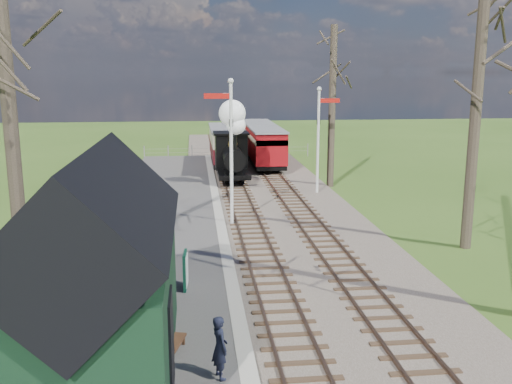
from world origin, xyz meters
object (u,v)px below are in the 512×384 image
(red_carriage_b, at_px, (258,138))
(sign_board, at_px, (186,270))
(semaphore_near, at_px, (230,142))
(coach, at_px, (226,144))
(station_shed, at_px, (98,277))
(semaphore_far, at_px, (320,132))
(red_carriage_a, at_px, (267,147))
(bench, at_px, (165,341))
(person, at_px, (220,347))
(locomotive, at_px, (232,147))

(red_carriage_b, bearing_deg, sign_board, -100.87)
(semaphore_near, xyz_separation_m, coach, (0.77, 15.67, -2.02))
(station_shed, relative_size, semaphore_near, 1.01)
(semaphore_far, distance_m, coach, 10.76)
(red_carriage_a, bearing_deg, coach, 146.30)
(red_carriage_a, bearing_deg, red_carriage_b, 90.00)
(semaphore_near, bearing_deg, bench, -100.79)
(semaphore_far, relative_size, coach, 0.75)
(red_carriage_b, xyz_separation_m, person, (-4.41, -32.09, -0.66))
(sign_board, bearing_deg, locomotive, 81.49)
(locomotive, height_order, person, locomotive)
(semaphore_near, height_order, red_carriage_a, semaphore_near)
(semaphore_near, distance_m, semaphore_far, 7.91)
(red_carriage_b, bearing_deg, locomotive, -104.88)
(semaphore_far, height_order, person, semaphore_far)
(semaphore_near, height_order, coach, semaphore_near)
(coach, xyz_separation_m, red_carriage_a, (2.60, -1.73, -0.06))
(locomotive, bearing_deg, person, -94.61)
(semaphore_far, bearing_deg, semaphore_near, -130.60)
(bench, bearing_deg, coach, 83.76)
(station_shed, xyz_separation_m, semaphore_near, (3.53, 12.00, 1.35))
(red_carriage_b, relative_size, sign_board, 4.76)
(locomotive, relative_size, red_carriage_b, 0.90)
(person, bearing_deg, station_shed, 56.65)
(sign_board, bearing_deg, person, -81.55)
(semaphore_far, xyz_separation_m, coach, (-4.37, 9.67, -1.75))
(sign_board, xyz_separation_m, bench, (-0.41, -4.09, -0.19))
(red_carriage_b, bearing_deg, semaphore_near, -99.83)
(semaphore_near, relative_size, person, 4.56)
(locomotive, distance_m, red_carriage_b, 10.20)
(semaphore_far, relative_size, sign_board, 5.16)
(station_shed, distance_m, person, 2.92)
(red_carriage_a, distance_m, person, 26.96)
(semaphore_near, distance_m, red_carriage_a, 14.49)
(person, bearing_deg, semaphore_near, -23.36)
(semaphore_near, relative_size, sign_board, 5.61)
(semaphore_near, distance_m, red_carriage_b, 19.84)
(coach, xyz_separation_m, red_carriage_b, (2.60, 3.77, -0.06))
(semaphore_far, distance_m, person, 19.81)
(red_carriage_a, height_order, sign_board, red_carriage_a)
(locomotive, distance_m, bench, 21.47)
(semaphore_near, height_order, sign_board, semaphore_near)
(station_shed, distance_m, locomotive, 22.03)
(sign_board, height_order, bench, sign_board)
(red_carriage_b, relative_size, bench, 3.69)
(semaphore_near, bearing_deg, red_carriage_a, 76.41)
(red_carriage_b, relative_size, person, 3.87)
(station_shed, bearing_deg, red_carriage_a, 75.11)
(coach, height_order, bench, coach)
(station_shed, xyz_separation_m, coach, (4.30, 27.67, -0.67))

